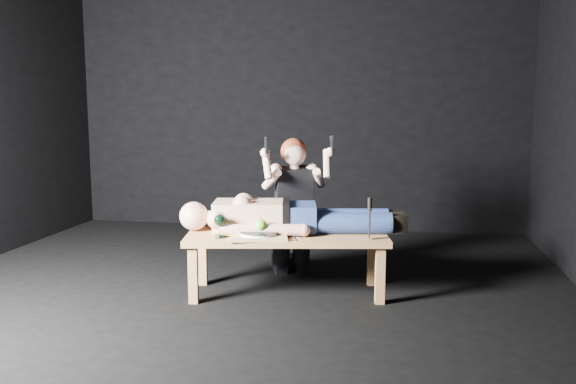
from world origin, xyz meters
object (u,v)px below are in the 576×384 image
(table, at_px, (287,264))
(lying_man, at_px, (293,213))
(serving_tray, at_px, (258,236))
(goblet, at_px, (220,226))
(kneeling_woman, at_px, (292,205))
(carving_knife, at_px, (369,219))

(table, bearing_deg, lying_man, 64.63)
(serving_tray, distance_m, goblet, 0.28)
(kneeling_woman, bearing_deg, goblet, -138.63)
(lying_man, xyz_separation_m, goblet, (-0.47, -0.32, -0.05))
(lying_man, bearing_deg, table, -115.37)
(serving_tray, relative_size, goblet, 2.36)
(serving_tray, xyz_separation_m, goblet, (-0.27, -0.05, 0.07))
(table, height_order, serving_tray, serving_tray)
(lying_man, bearing_deg, carving_knife, -27.98)
(lying_man, relative_size, kneeling_woman, 1.31)
(lying_man, distance_m, serving_tray, 0.36)
(kneeling_woman, height_order, serving_tray, kneeling_woman)
(goblet, bearing_deg, serving_tray, 10.86)
(lying_man, relative_size, carving_knife, 5.10)
(table, bearing_deg, kneeling_woman, 85.92)
(lying_man, height_order, serving_tray, lying_man)
(lying_man, xyz_separation_m, carving_knife, (0.57, -0.19, 0.01))
(table, height_order, goblet, goblet)
(serving_tray, relative_size, carving_knife, 1.34)
(table, relative_size, carving_knife, 4.90)
(lying_man, distance_m, kneeling_woman, 0.41)
(goblet, distance_m, carving_knife, 1.05)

